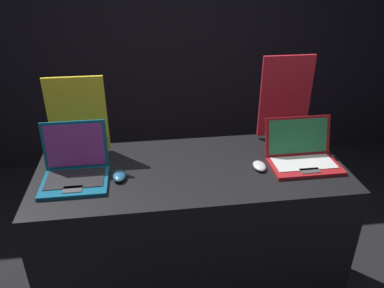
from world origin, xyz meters
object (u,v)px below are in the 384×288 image
at_px(laptop_back, 302,154).
at_px(mouse_back, 259,166).
at_px(promo_stand_back, 285,100).
at_px(mouse_front, 119,176).
at_px(laptop_front, 75,167).
at_px(promo_stand_front, 78,118).

height_order(laptop_back, mouse_back, laptop_back).
distance_m(laptop_back, promo_stand_back, 0.39).
distance_m(mouse_front, laptop_back, 1.02).
height_order(laptop_front, mouse_back, laptop_front).
xyz_separation_m(mouse_front, laptop_back, (1.02, 0.03, 0.04)).
height_order(laptop_front, laptop_back, laptop_front).
distance_m(laptop_front, mouse_back, 1.00).
xyz_separation_m(mouse_front, promo_stand_front, (-0.23, 0.32, 0.21)).
distance_m(mouse_front, promo_stand_back, 1.11).
xyz_separation_m(laptop_front, mouse_front, (0.23, -0.04, -0.05)).
bearing_deg(promo_stand_front, mouse_front, -55.02).
relative_size(promo_stand_front, laptop_back, 1.22).
xyz_separation_m(mouse_back, promo_stand_back, (0.25, 0.36, 0.24)).
relative_size(promo_stand_front, mouse_back, 4.31).
height_order(promo_stand_front, promo_stand_back, promo_stand_back).
distance_m(promo_stand_front, promo_stand_back, 1.25).
bearing_deg(laptop_front, mouse_back, -2.05).
distance_m(laptop_back, mouse_back, 0.26).
relative_size(laptop_front, laptop_back, 0.87).
bearing_deg(promo_stand_back, mouse_back, -124.94).
height_order(laptop_front, mouse_front, laptop_front).
bearing_deg(mouse_front, mouse_back, 0.04).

